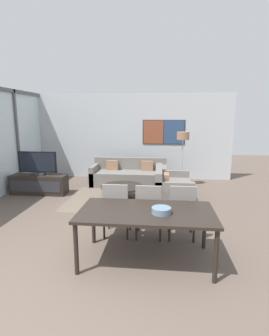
{
  "coord_description": "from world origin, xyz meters",
  "views": [
    {
      "loc": [
        1.18,
        -2.51,
        2.07
      ],
      "look_at": [
        0.61,
        3.08,
        0.95
      ],
      "focal_mm": 28.0,
      "sensor_mm": 36.0,
      "label": 1
    }
  ],
  "objects_px": {
    "dining_chair_left": "(117,208)",
    "dining_chair_right": "(182,210)",
    "coffee_table": "(122,189)",
    "fruit_bowl": "(161,210)",
    "tv_console": "(39,184)",
    "dining_table": "(146,215)",
    "sofa_side": "(170,188)",
    "dining_chair_centre": "(149,209)",
    "television": "(38,163)",
    "sofa_main": "(129,176)",
    "floor_lamp": "(183,140)"
  },
  "relations": [
    {
      "from": "television",
      "to": "dining_table",
      "type": "height_order",
      "value": "television"
    },
    {
      "from": "television",
      "to": "dining_table",
      "type": "relative_size",
      "value": 0.55
    },
    {
      "from": "fruit_bowl",
      "to": "dining_table",
      "type": "bearing_deg",
      "value": 157.55
    },
    {
      "from": "dining_table",
      "to": "tv_console",
      "type": "bearing_deg",
      "value": 135.27
    },
    {
      "from": "television",
      "to": "dining_chair_left",
      "type": "relative_size",
      "value": 1.08
    },
    {
      "from": "sofa_main",
      "to": "dining_table",
      "type": "relative_size",
      "value": 1.18
    },
    {
      "from": "dining_chair_left",
      "to": "sofa_side",
      "type": "bearing_deg",
      "value": 65.97
    },
    {
      "from": "tv_console",
      "to": "coffee_table",
      "type": "height_order",
      "value": "tv_console"
    },
    {
      "from": "tv_console",
      "to": "dining_chair_right",
      "type": "relative_size",
      "value": 1.54
    },
    {
      "from": "dining_chair_left",
      "to": "dining_chair_right",
      "type": "relative_size",
      "value": 1.0
    },
    {
      "from": "coffee_table",
      "to": "dining_chair_centre",
      "type": "bearing_deg",
      "value": -69.54
    },
    {
      "from": "television",
      "to": "sofa_main",
      "type": "relative_size",
      "value": 0.46
    },
    {
      "from": "television",
      "to": "fruit_bowl",
      "type": "xyz_separation_m",
      "value": [
        3.28,
        -3.13,
        -0.02
      ]
    },
    {
      "from": "dining_chair_right",
      "to": "fruit_bowl",
      "type": "bearing_deg",
      "value": -113.0
    },
    {
      "from": "tv_console",
      "to": "coffee_table",
      "type": "distance_m",
      "value": 2.32
    },
    {
      "from": "sofa_main",
      "to": "dining_chair_left",
      "type": "relative_size",
      "value": 2.35
    },
    {
      "from": "coffee_table",
      "to": "dining_chair_centre",
      "type": "height_order",
      "value": "dining_chair_centre"
    },
    {
      "from": "television",
      "to": "tv_console",
      "type": "bearing_deg",
      "value": -90.0
    },
    {
      "from": "sofa_side",
      "to": "dining_chair_centre",
      "type": "relative_size",
      "value": 1.51
    },
    {
      "from": "sofa_side",
      "to": "television",
      "type": "bearing_deg",
      "value": 88.38
    },
    {
      "from": "television",
      "to": "coffee_table",
      "type": "height_order",
      "value": "television"
    },
    {
      "from": "floor_lamp",
      "to": "fruit_bowl",
      "type": "bearing_deg",
      "value": -98.03
    },
    {
      "from": "sofa_side",
      "to": "fruit_bowl",
      "type": "relative_size",
      "value": 5.39
    },
    {
      "from": "coffee_table",
      "to": "fruit_bowl",
      "type": "distance_m",
      "value": 3.06
    },
    {
      "from": "dining_table",
      "to": "fruit_bowl",
      "type": "xyz_separation_m",
      "value": [
        0.21,
        -0.09,
        0.11
      ]
    },
    {
      "from": "dining_chair_centre",
      "to": "dining_chair_right",
      "type": "distance_m",
      "value": 0.56
    },
    {
      "from": "dining_chair_centre",
      "to": "fruit_bowl",
      "type": "height_order",
      "value": "dining_chair_centre"
    },
    {
      "from": "sofa_side",
      "to": "dining_chair_left",
      "type": "bearing_deg",
      "value": 155.97
    },
    {
      "from": "sofa_main",
      "to": "floor_lamp",
      "type": "relative_size",
      "value": 1.39
    },
    {
      "from": "dining_chair_left",
      "to": "sofa_main",
      "type": "bearing_deg",
      "value": 93.44
    },
    {
      "from": "coffee_table",
      "to": "fruit_bowl",
      "type": "relative_size",
      "value": 3.91
    },
    {
      "from": "tv_console",
      "to": "fruit_bowl",
      "type": "relative_size",
      "value": 5.5
    },
    {
      "from": "coffee_table",
      "to": "dining_chair_left",
      "type": "height_order",
      "value": "dining_chair_left"
    },
    {
      "from": "sofa_side",
      "to": "floor_lamp",
      "type": "bearing_deg",
      "value": -16.9
    },
    {
      "from": "coffee_table",
      "to": "fruit_bowl",
      "type": "height_order",
      "value": "fruit_bowl"
    },
    {
      "from": "sofa_side",
      "to": "coffee_table",
      "type": "xyz_separation_m",
      "value": [
        -1.21,
        -0.19,
        0.0
      ]
    },
    {
      "from": "dining_chair_centre",
      "to": "fruit_bowl",
      "type": "distance_m",
      "value": 0.86
    },
    {
      "from": "sofa_main",
      "to": "dining_chair_left",
      "type": "xyz_separation_m",
      "value": [
        0.21,
        -3.55,
        0.25
      ]
    },
    {
      "from": "television",
      "to": "coffee_table",
      "type": "distance_m",
      "value": 2.39
    },
    {
      "from": "dining_chair_centre",
      "to": "floor_lamp",
      "type": "distance_m",
      "value": 3.66
    },
    {
      "from": "sofa_side",
      "to": "dining_table",
      "type": "relative_size",
      "value": 0.76
    },
    {
      "from": "tv_console",
      "to": "television",
      "type": "relative_size",
      "value": 1.43
    },
    {
      "from": "tv_console",
      "to": "floor_lamp",
      "type": "bearing_deg",
      "value": 16.14
    },
    {
      "from": "dining_chair_left",
      "to": "floor_lamp",
      "type": "relative_size",
      "value": 0.59
    },
    {
      "from": "dining_chair_right",
      "to": "fruit_bowl",
      "type": "xyz_separation_m",
      "value": [
        -0.35,
        -0.81,
        0.28
      ]
    },
    {
      "from": "television",
      "to": "sofa_side",
      "type": "bearing_deg",
      "value": -1.62
    },
    {
      "from": "sofa_main",
      "to": "dining_chair_centre",
      "type": "bearing_deg",
      "value": -77.85
    },
    {
      "from": "coffee_table",
      "to": "dining_table",
      "type": "height_order",
      "value": "dining_table"
    },
    {
      "from": "dining_chair_centre",
      "to": "floor_lamp",
      "type": "relative_size",
      "value": 0.59
    },
    {
      "from": "sofa_main",
      "to": "fruit_bowl",
      "type": "distance_m",
      "value": 4.49
    }
  ]
}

